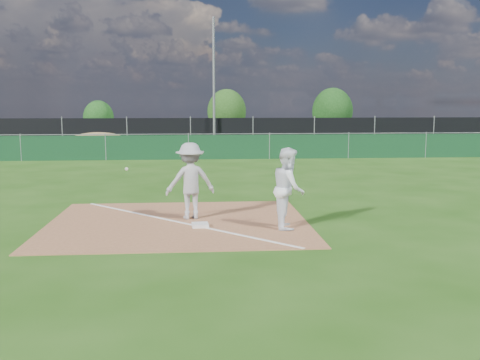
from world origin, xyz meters
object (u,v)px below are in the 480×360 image
at_px(car_mid, 158,130).
at_px(tree_right, 332,111).
at_px(light_pole, 214,83).
at_px(runner, 288,188).
at_px(car_right, 237,133).
at_px(tree_left, 99,118).
at_px(tree_mid, 227,111).
at_px(first_base, 200,225).
at_px(play_at_first, 190,181).
at_px(car_left, 120,132).

relative_size(car_mid, tree_right, 1.22).
bearing_deg(light_pole, tree_right, 45.44).
bearing_deg(runner, car_mid, 15.11).
bearing_deg(car_right, tree_left, 53.21).
distance_m(light_pole, tree_mid, 12.06).
bearing_deg(car_right, runner, 173.87).
bearing_deg(first_base, play_at_first, 103.90).
relative_size(car_left, tree_right, 1.02).
xyz_separation_m(car_right, tree_mid, (-0.34, 7.54, 1.37)).
bearing_deg(play_at_first, tree_mid, 85.41).
bearing_deg(first_base, light_pole, 87.42).
xyz_separation_m(first_base, tree_right, (11.24, 32.58, 2.00)).
relative_size(light_pole, tree_mid, 2.05).
distance_m(car_left, car_mid, 2.70).
bearing_deg(tree_right, tree_left, 177.47).
bearing_deg(tree_left, car_left, -67.75).
relative_size(light_pole, tree_right, 2.00).
xyz_separation_m(light_pole, runner, (0.97, -22.38, -3.10)).
distance_m(car_right, tree_left, 13.06).
distance_m(play_at_first, runner, 2.44).
bearing_deg(runner, tree_right, -10.71).
xyz_separation_m(light_pole, tree_mid, (1.43, 11.81, -1.99)).
bearing_deg(car_right, first_base, 169.63).
bearing_deg(light_pole, tree_mid, 83.08).
height_order(first_base, tree_right, tree_right).
relative_size(light_pole, car_mid, 1.64).
bearing_deg(tree_left, car_mid, -47.44).
relative_size(play_at_first, tree_mid, 0.56).
height_order(light_pole, tree_left, light_pole).
relative_size(first_base, car_left, 0.09).
relative_size(runner, tree_mid, 0.46).
distance_m(runner, car_right, 26.67).
height_order(car_mid, car_right, car_mid).
xyz_separation_m(runner, tree_left, (-10.18, 33.64, 0.61)).
xyz_separation_m(car_left, tree_mid, (7.98, 7.09, 1.30)).
height_order(play_at_first, car_mid, play_at_first).
relative_size(runner, tree_left, 0.61).
distance_m(first_base, tree_mid, 34.14).
height_order(tree_left, tree_right, tree_right).
distance_m(play_at_first, car_mid, 26.98).
relative_size(first_base, car_mid, 0.07).
height_order(light_pole, first_base, light_pole).
xyz_separation_m(tree_left, tree_mid, (10.65, 0.55, 0.49)).
xyz_separation_m(car_left, tree_left, (-2.67, 6.54, 0.81)).
distance_m(car_mid, tree_right, 15.07).
bearing_deg(first_base, tree_left, 103.81).
bearing_deg(tree_left, tree_right, -2.53).
bearing_deg(tree_mid, tree_right, -9.13).
xyz_separation_m(tree_left, tree_right, (19.45, -0.86, 0.54)).
relative_size(car_left, tree_left, 1.39).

